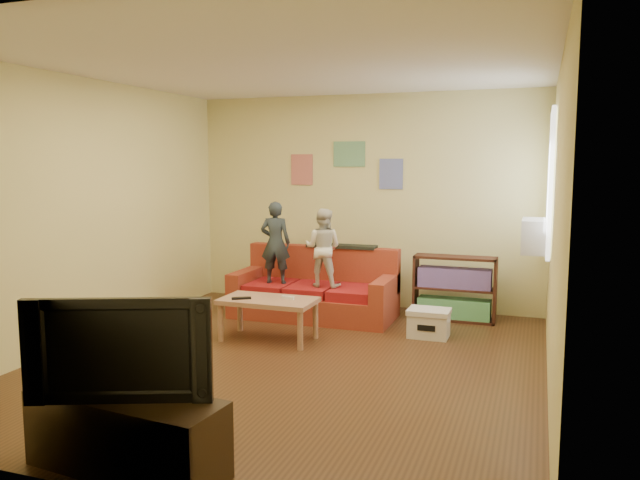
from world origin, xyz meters
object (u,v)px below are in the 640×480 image
(child_a, at_px, (275,243))
(tv_stand, at_px, (126,434))
(sofa, at_px, (316,293))
(file_box, at_px, (429,323))
(television, at_px, (123,346))
(coffee_table, at_px, (268,304))
(child_b, at_px, (323,248))
(bookshelf, at_px, (454,292))

(child_a, xyz_separation_m, tv_stand, (0.68, -3.81, -0.66))
(sofa, distance_m, child_a, 0.78)
(sofa, distance_m, file_box, 1.53)
(tv_stand, distance_m, television, 0.54)
(coffee_table, bearing_deg, child_b, 74.95)
(child_a, height_order, coffee_table, child_a)
(child_a, distance_m, file_box, 2.06)
(coffee_table, height_order, television, television)
(coffee_table, height_order, file_box, coffee_table)
(coffee_table, bearing_deg, tv_stand, -83.12)
(child_a, relative_size, coffee_table, 1.00)
(bookshelf, bearing_deg, file_box, -100.91)
(sofa, height_order, bookshelf, sofa)
(bookshelf, height_order, television, television)
(child_a, bearing_deg, bookshelf, -175.76)
(child_b, relative_size, coffee_table, 0.93)
(coffee_table, xyz_separation_m, bookshelf, (1.72, 1.49, -0.04))
(sofa, distance_m, bookshelf, 1.64)
(child_a, distance_m, coffee_table, 1.15)
(child_a, distance_m, tv_stand, 3.92)
(bookshelf, bearing_deg, television, -107.66)
(sofa, bearing_deg, tv_stand, -86.71)
(coffee_table, relative_size, tv_stand, 0.78)
(child_b, bearing_deg, sofa, -48.21)
(television, bearing_deg, tv_stand, 0.00)
(child_b, relative_size, tv_stand, 0.73)
(sofa, height_order, file_box, sofa)
(sofa, distance_m, child_b, 0.62)
(child_a, bearing_deg, child_b, 170.08)
(child_b, height_order, tv_stand, child_b)
(child_b, bearing_deg, file_box, 166.99)
(file_box, distance_m, tv_stand, 3.71)
(coffee_table, height_order, tv_stand, tv_stand)
(child_b, xyz_separation_m, coffee_table, (-0.26, -0.97, -0.48))
(bookshelf, bearing_deg, tv_stand, -107.66)
(sofa, xyz_separation_m, child_b, (0.15, -0.17, 0.58))
(coffee_table, bearing_deg, television, -83.12)
(television, bearing_deg, sofa, 71.46)
(coffee_table, xyz_separation_m, file_box, (1.56, 0.67, -0.23))
(child_b, bearing_deg, coffee_table, 74.95)
(child_a, height_order, tv_stand, child_a)
(child_a, bearing_deg, tv_stand, 90.21)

